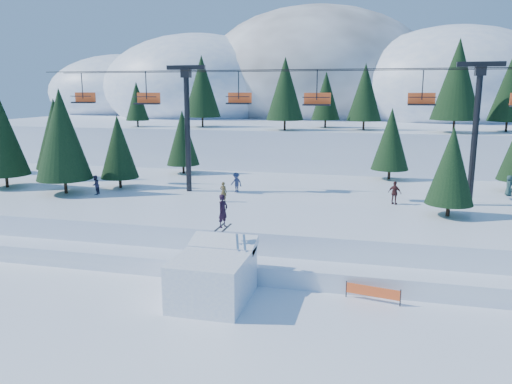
% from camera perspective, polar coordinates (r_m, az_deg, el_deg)
% --- Properties ---
extents(ground, '(160.00, 160.00, 0.00)m').
position_cam_1_polar(ground, '(24.09, -2.91, -15.09)').
color(ground, white).
rests_on(ground, ground).
extents(mid_shelf, '(70.00, 22.00, 2.50)m').
position_cam_1_polar(mid_shelf, '(40.26, 4.44, -2.22)').
color(mid_shelf, white).
rests_on(mid_shelf, ground).
extents(berm, '(70.00, 6.00, 1.10)m').
position_cam_1_polar(berm, '(31.03, 1.35, -7.74)').
color(berm, white).
rests_on(berm, ground).
extents(mountain_ridge, '(119.00, 60.00, 26.46)m').
position_cam_1_polar(mountain_ridge, '(94.65, 7.04, 10.74)').
color(mountain_ridge, white).
rests_on(mountain_ridge, ground).
extents(jump_kicker, '(3.65, 4.97, 5.37)m').
position_cam_1_polar(jump_kicker, '(26.35, -4.88, -9.50)').
color(jump_kicker, white).
rests_on(jump_kicker, ground).
extents(chairlift, '(46.00, 3.21, 10.28)m').
position_cam_1_polar(chairlift, '(39.04, 6.10, 9.31)').
color(chairlift, black).
rests_on(chairlift, mid_shelf).
extents(conifer_stand, '(63.36, 17.48, 8.50)m').
position_cam_1_polar(conifer_stand, '(40.34, 6.05, 5.68)').
color(conifer_stand, black).
rests_on(conifer_stand, mid_shelf).
extents(distant_skiers, '(33.05, 8.30, 1.73)m').
position_cam_1_polar(distant_skiers, '(39.66, 4.08, 0.64)').
color(distant_skiers, '#27233A').
rests_on(distant_skiers, mid_shelf).
extents(banner_near, '(2.81, 0.60, 0.90)m').
position_cam_1_polar(banner_near, '(27.07, 13.21, -11.03)').
color(banner_near, black).
rests_on(banner_near, ground).
extents(banner_far, '(2.72, 0.95, 0.90)m').
position_cam_1_polar(banner_far, '(28.77, 22.90, -10.29)').
color(banner_far, black).
rests_on(banner_far, ground).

